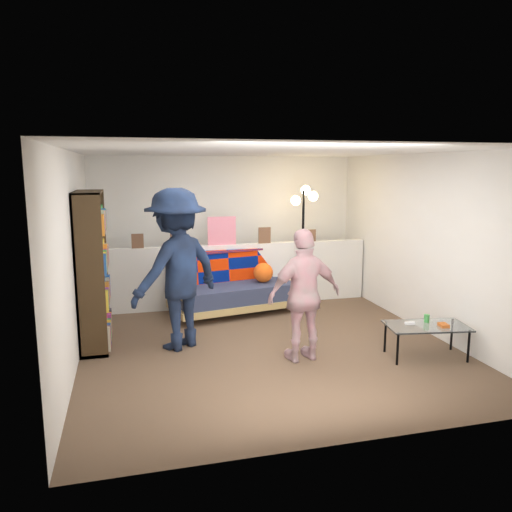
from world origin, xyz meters
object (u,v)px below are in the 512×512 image
at_px(coffee_table, 427,327).
at_px(person_right, 304,295).
at_px(floor_lamp, 304,221).
at_px(person_left, 177,269).
at_px(futon_sofa, 234,287).
at_px(bookshelf, 93,275).

distance_m(coffee_table, person_right, 1.51).
distance_m(floor_lamp, person_right, 2.56).
xyz_separation_m(floor_lamp, person_left, (-2.20, -1.56, -0.38)).
xyz_separation_m(futon_sofa, coffee_table, (1.79, -2.42, -0.02)).
height_order(coffee_table, floor_lamp, floor_lamp).
bearing_deg(floor_lamp, person_right, -109.59).
height_order(futon_sofa, bookshelf, bookshelf).
bearing_deg(person_right, bookshelf, -32.82).
distance_m(floor_lamp, person_left, 2.73).
relative_size(bookshelf, person_left, 0.98).
relative_size(futon_sofa, coffee_table, 2.05).
relative_size(bookshelf, coffee_table, 1.93).
relative_size(coffee_table, person_right, 0.65).
relative_size(futon_sofa, person_left, 1.04).
distance_m(futon_sofa, bookshelf, 2.31).
height_order(bookshelf, coffee_table, bookshelf).
distance_m(bookshelf, person_left, 1.05).
bearing_deg(person_right, futon_sofa, -88.16).
xyz_separation_m(futon_sofa, floor_lamp, (1.20, 0.22, 0.98)).
bearing_deg(futon_sofa, person_left, -126.71).
xyz_separation_m(coffee_table, person_right, (-1.42, 0.30, 0.40)).
bearing_deg(coffee_table, futon_sofa, 126.42).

